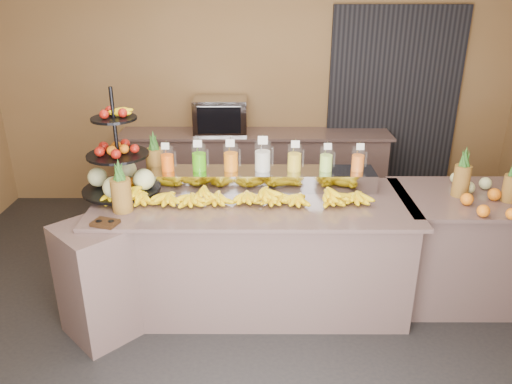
{
  "coord_description": "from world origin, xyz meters",
  "views": [
    {
      "loc": [
        0.03,
        -3.28,
        2.5
      ],
      "look_at": [
        0.02,
        0.3,
        1.0
      ],
      "focal_mm": 35.0,
      "sensor_mm": 36.0,
      "label": 1
    }
  ],
  "objects_px": {
    "condiment_caddy": "(105,223)",
    "oven_warmer": "(220,115)",
    "banana_heap": "(234,194)",
    "pitcher_tray": "(263,179)",
    "right_fruit_pile": "(488,194)",
    "fruit_stand": "(125,169)"
  },
  "relations": [
    {
      "from": "fruit_stand",
      "to": "right_fruit_pile",
      "type": "xyz_separation_m",
      "value": [
        2.82,
        -0.17,
        -0.14
      ]
    },
    {
      "from": "fruit_stand",
      "to": "right_fruit_pile",
      "type": "relative_size",
      "value": 1.8
    },
    {
      "from": "banana_heap",
      "to": "fruit_stand",
      "type": "distance_m",
      "value": 0.89
    },
    {
      "from": "pitcher_tray",
      "to": "banana_heap",
      "type": "xyz_separation_m",
      "value": [
        -0.23,
        -0.3,
        -0.01
      ]
    },
    {
      "from": "pitcher_tray",
      "to": "oven_warmer",
      "type": "distance_m",
      "value": 1.74
    },
    {
      "from": "fruit_stand",
      "to": "oven_warmer",
      "type": "distance_m",
      "value": 1.93
    },
    {
      "from": "right_fruit_pile",
      "to": "oven_warmer",
      "type": "xyz_separation_m",
      "value": [
        -2.19,
        2.0,
        0.12
      ]
    },
    {
      "from": "pitcher_tray",
      "to": "banana_heap",
      "type": "relative_size",
      "value": 0.87
    },
    {
      "from": "banana_heap",
      "to": "oven_warmer",
      "type": "relative_size",
      "value": 3.6
    },
    {
      "from": "right_fruit_pile",
      "to": "condiment_caddy",
      "type": "bearing_deg",
      "value": -172.56
    },
    {
      "from": "pitcher_tray",
      "to": "fruit_stand",
      "type": "bearing_deg",
      "value": -171.79
    },
    {
      "from": "pitcher_tray",
      "to": "right_fruit_pile",
      "type": "relative_size",
      "value": 3.84
    },
    {
      "from": "banana_heap",
      "to": "pitcher_tray",
      "type": "bearing_deg",
      "value": 53.46
    },
    {
      "from": "condiment_caddy",
      "to": "oven_warmer",
      "type": "distance_m",
      "value": 2.47
    },
    {
      "from": "fruit_stand",
      "to": "condiment_caddy",
      "type": "height_order",
      "value": "fruit_stand"
    },
    {
      "from": "pitcher_tray",
      "to": "condiment_caddy",
      "type": "bearing_deg",
      "value": -147.77
    },
    {
      "from": "fruit_stand",
      "to": "right_fruit_pile",
      "type": "bearing_deg",
      "value": 11.22
    },
    {
      "from": "fruit_stand",
      "to": "oven_warmer",
      "type": "bearing_deg",
      "value": 85.66
    },
    {
      "from": "condiment_caddy",
      "to": "banana_heap",
      "type": "bearing_deg",
      "value": 24.17
    },
    {
      "from": "pitcher_tray",
      "to": "banana_heap",
      "type": "distance_m",
      "value": 0.38
    },
    {
      "from": "fruit_stand",
      "to": "right_fruit_pile",
      "type": "height_order",
      "value": "fruit_stand"
    },
    {
      "from": "pitcher_tray",
      "to": "condiment_caddy",
      "type": "xyz_separation_m",
      "value": [
        -1.12,
        -0.7,
        -0.06
      ]
    }
  ]
}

